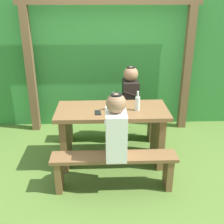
% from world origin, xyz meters
% --- Properties ---
extents(ground_plane, '(12.00, 12.00, 0.00)m').
position_xyz_m(ground_plane, '(0.00, 0.00, 0.00)').
color(ground_plane, '#51722E').
extents(hedge_backdrop, '(6.40, 0.87, 2.16)m').
position_xyz_m(hedge_backdrop, '(0.00, 1.64, 1.08)').
color(hedge_backdrop, '#327F35').
rests_on(hedge_backdrop, ground_plane).
extents(pergola_post_left, '(0.12, 0.12, 1.95)m').
position_xyz_m(pergola_post_left, '(-1.22, 1.03, 0.97)').
color(pergola_post_left, brown).
rests_on(pergola_post_left, ground_plane).
extents(pergola_post_right, '(0.12, 0.12, 1.95)m').
position_xyz_m(pergola_post_right, '(1.22, 1.03, 0.97)').
color(pergola_post_right, brown).
rests_on(pergola_post_right, ground_plane).
extents(pergola_crossbeam, '(2.69, 0.10, 0.10)m').
position_xyz_m(pergola_crossbeam, '(0.00, 1.03, 2.00)').
color(pergola_crossbeam, brown).
rests_on(pergola_crossbeam, pergola_post_left).
extents(picnic_table, '(1.40, 0.64, 0.75)m').
position_xyz_m(picnic_table, '(0.00, 0.00, 0.51)').
color(picnic_table, brown).
rests_on(picnic_table, ground_plane).
extents(bench_near, '(1.40, 0.24, 0.43)m').
position_xyz_m(bench_near, '(0.00, -0.58, 0.31)').
color(bench_near, brown).
rests_on(bench_near, ground_plane).
extents(bench_far, '(1.40, 0.24, 0.43)m').
position_xyz_m(bench_far, '(0.00, 0.58, 0.31)').
color(bench_far, brown).
rests_on(bench_far, ground_plane).
extents(person_white_shirt, '(0.25, 0.35, 0.72)m').
position_xyz_m(person_white_shirt, '(0.02, -0.58, 0.76)').
color(person_white_shirt, white).
rests_on(person_white_shirt, bench_near).
extents(person_black_coat, '(0.25, 0.35, 0.72)m').
position_xyz_m(person_black_coat, '(0.29, 0.58, 0.76)').
color(person_black_coat, black).
rests_on(person_black_coat, bench_far).
extents(drinking_glass, '(0.07, 0.07, 0.08)m').
position_xyz_m(drinking_glass, '(0.10, 0.03, 0.79)').
color(drinking_glass, silver).
rests_on(drinking_glass, picnic_table).
extents(bottle_left, '(0.06, 0.06, 0.23)m').
position_xyz_m(bottle_left, '(0.02, -0.04, 0.85)').
color(bottle_left, silver).
rests_on(bottle_left, picnic_table).
extents(bottle_right, '(0.06, 0.06, 0.25)m').
position_xyz_m(bottle_right, '(0.31, -0.06, 0.85)').
color(bottle_right, silver).
rests_on(bottle_right, picnic_table).
extents(cell_phone, '(0.08, 0.14, 0.01)m').
position_xyz_m(cell_phone, '(-0.18, -0.12, 0.76)').
color(cell_phone, black).
rests_on(cell_phone, picnic_table).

